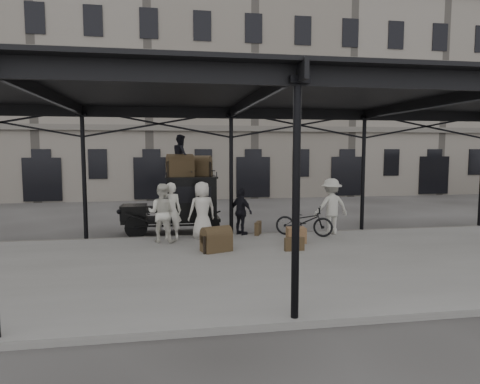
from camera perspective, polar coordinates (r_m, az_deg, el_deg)
The scene contains 18 objects.
ground at distance 13.56m, azimuth 0.09°, elevation -7.85°, with size 120.00×120.00×0.00m, color #383533.
platform at distance 11.64m, azimuth 1.77°, elevation -9.76°, with size 28.00×8.00×0.15m, color slate.
canopy at distance 11.58m, azimuth 1.56°, elevation 12.74°, with size 22.50×9.00×4.74m.
building_frontage at distance 31.31m, azimuth -5.60°, elevation 12.68°, with size 64.00×8.00×14.00m, color slate.
taxi at distance 16.27m, azimuth -7.67°, elevation -1.32°, with size 3.65×1.55×2.18m.
porter_left at distance 14.54m, azimuth -9.20°, elevation -2.52°, with size 0.71×0.46×1.94m, color silver.
porter_midleft at distance 14.22m, azimuth -10.37°, elevation -2.75°, with size 0.93×0.73×1.92m, color beige.
porter_centre at distance 14.60m, azimuth -5.08°, elevation -2.41°, with size 0.95×0.62×1.95m, color beige.
porter_official at distance 15.18m, azimuth 0.18°, elevation -2.64°, with size 0.97×0.40×1.65m, color black.
porter_right at distance 15.57m, azimuth 12.06°, elevation -1.91°, with size 1.29×0.74×2.00m, color #BCB8AC.
bicycle at distance 15.18m, azimuth 8.53°, elevation -3.85°, with size 0.70×2.00×1.05m, color black.
porter_roof at distance 16.05m, azimuth -7.85°, elevation 4.85°, with size 0.75×0.59×1.55m, color black.
steamer_trunk_roof_near at distance 15.91m, azimuth -7.99°, elevation 3.30°, with size 0.94×0.58×0.69m, color #473420, non-canonical shape.
steamer_trunk_roof_far at distance 16.40m, azimuth -5.41°, elevation 3.30°, with size 0.87×0.53×0.64m, color #473420, non-canonical shape.
steamer_trunk_platform at distance 12.83m, azimuth -3.18°, elevation -6.51°, with size 0.86×0.52×0.63m, color #473420, non-canonical shape.
wicker_hamper at distance 14.09m, azimuth 7.49°, elevation -5.72°, with size 0.60×0.45×0.50m, color brown.
suitcase_upright at distance 15.34m, azimuth 2.42°, elevation -4.83°, with size 0.15×0.60×0.45m, color #473420.
suitcase_flat at distance 13.00m, azimuth 7.26°, elevation -6.91°, with size 0.60×0.15×0.40m, color #473420.
Camera 1 is at (-2.22, -13.00, 3.18)m, focal length 32.00 mm.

